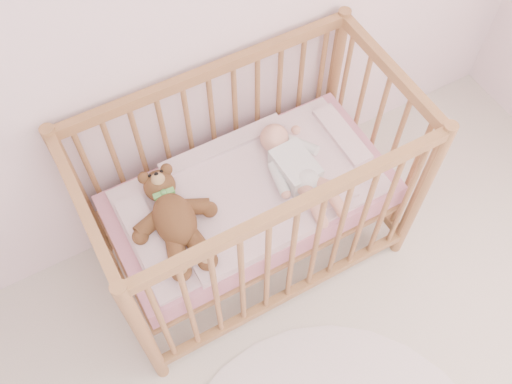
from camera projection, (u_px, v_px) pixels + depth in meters
wall_back at (130, 5)px, 1.90m from camera, size 4.00×0.02×2.70m
crib at (250, 198)px, 2.50m from camera, size 1.36×0.76×1.00m
mattress at (251, 200)px, 2.51m from camera, size 1.22×0.62×0.13m
blanket at (250, 191)px, 2.44m from camera, size 1.10×0.58×0.06m
baby at (295, 165)px, 2.42m from camera, size 0.30×0.58×0.14m
teddy_bear at (175, 220)px, 2.27m from camera, size 0.41×0.56×0.15m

